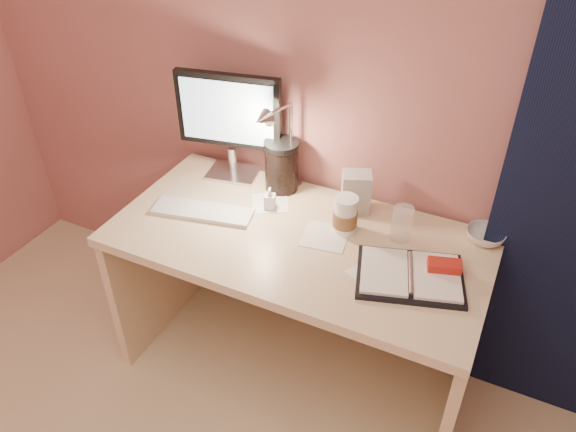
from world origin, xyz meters
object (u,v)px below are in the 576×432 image
at_px(desk, 305,270).
at_px(clear_cup, 402,224).
at_px(bowl, 485,236).
at_px(product_box, 356,192).
at_px(monitor, 229,117).
at_px(planner, 413,274).
at_px(dark_jar, 282,168).
at_px(lotion_bottle, 270,198).
at_px(coffee_cup, 345,216).
at_px(keyboard, 203,211).
at_px(desk_lamp, 287,144).

distance_m(desk, clear_cup, 0.46).
distance_m(bowl, product_box, 0.50).
xyz_separation_m(monitor, planner, (0.88, -0.31, -0.26)).
xyz_separation_m(desk, clear_cup, (0.34, 0.08, 0.29)).
height_order(bowl, dark_jar, dark_jar).
bearing_deg(lotion_bottle, monitor, 149.35).
bearing_deg(product_box, coffee_cup, -107.84).
distance_m(planner, bowl, 0.36).
bearing_deg(planner, dark_jar, 137.90).
bearing_deg(monitor, bowl, -10.52).
bearing_deg(monitor, clear_cup, -19.16).
distance_m(bowl, dark_jar, 0.83).
distance_m(desk, dark_jar, 0.42).
distance_m(keyboard, coffee_cup, 0.56).
distance_m(planner, lotion_bottle, 0.64).
distance_m(monitor, planner, 0.97).
bearing_deg(desk_lamp, desk, -26.63).
height_order(planner, clear_cup, clear_cup).
xyz_separation_m(planner, clear_cup, (-0.10, 0.19, 0.05)).
bearing_deg(clear_cup, keyboard, -166.21).
xyz_separation_m(dark_jar, desk_lamp, (0.05, -0.06, 0.15)).
distance_m(coffee_cup, desk_lamp, 0.35).
relative_size(dark_jar, desk_lamp, 0.49).
relative_size(coffee_cup, bowl, 1.05).
relative_size(monitor, desk_lamp, 1.16).
height_order(keyboard, bowl, bowl).
distance_m(desk, lotion_bottle, 0.33).
distance_m(monitor, lotion_bottle, 0.38).
distance_m(coffee_cup, dark_jar, 0.38).
bearing_deg(lotion_bottle, desk_lamp, 71.09).
height_order(keyboard, planner, planner).
xyz_separation_m(clear_cup, product_box, (-0.21, 0.10, 0.02)).
bearing_deg(coffee_cup, clear_cup, 13.39).
relative_size(planner, dark_jar, 2.16).
relative_size(bowl, lotion_bottle, 1.54).
distance_m(planner, clear_cup, 0.22).
bearing_deg(coffee_cup, bowl, 18.97).
bearing_deg(monitor, lotion_bottle, -41.40).
xyz_separation_m(planner, bowl, (0.18, 0.31, 0.01)).
relative_size(coffee_cup, dark_jar, 0.77).
distance_m(clear_cup, bowl, 0.31).
height_order(lotion_bottle, desk_lamp, desk_lamp).
xyz_separation_m(desk, coffee_cup, (0.14, 0.03, 0.30)).
bearing_deg(bowl, coffee_cup, -161.03).
bearing_deg(keyboard, product_box, 16.14).
bearing_deg(product_box, planner, -65.36).
height_order(keyboard, dark_jar, dark_jar).
height_order(monitor, clear_cup, monitor).
distance_m(bowl, desk_lamp, 0.81).
height_order(planner, desk_lamp, desk_lamp).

